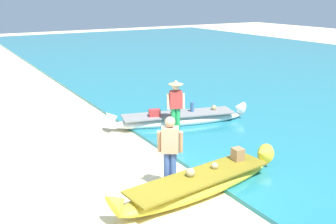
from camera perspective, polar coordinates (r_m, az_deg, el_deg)
ground_plane at (r=8.76m, az=-1.17°, el=-11.39°), size 80.00×80.00×0.00m
sea at (r=22.83m, az=18.04°, el=5.55°), size 24.00×56.00×0.10m
boat_yellow_foreground at (r=8.58m, az=4.70°, el=-10.24°), size 4.40×1.23×0.73m
boat_white_midground at (r=12.79m, az=1.52°, el=-0.99°), size 4.62×1.90×0.74m
person_vendor_hatted at (r=11.91m, az=1.13°, el=1.31°), size 0.58×0.44×1.68m
person_tourist_customer at (r=8.41m, az=0.29°, el=-5.44°), size 0.56×0.47×1.68m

